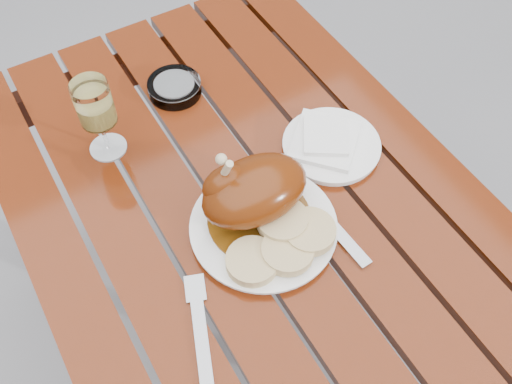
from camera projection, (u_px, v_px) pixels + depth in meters
ground at (255, 351)px, 1.66m from camera, size 60.00×60.00×0.00m
table at (255, 296)px, 1.35m from camera, size 0.80×1.20×0.75m
dinner_plate at (264, 227)px, 1.01m from camera, size 0.30×0.30×0.02m
roast_duck at (251, 191)px, 0.98m from camera, size 0.20×0.19×0.14m
bread_dumplings at (283, 241)px, 0.97m from camera, size 0.20×0.14×0.03m
wine_glass at (99, 119)px, 1.06m from camera, size 0.08×0.08×0.17m
side_plate at (331, 146)px, 1.12m from camera, size 0.25×0.25×0.02m
napkin at (325, 140)px, 1.11m from camera, size 0.18×0.18×0.01m
ashtray at (175, 87)px, 1.21m from camera, size 0.14×0.14×0.03m
fork at (201, 333)px, 0.91m from camera, size 0.08×0.17×0.01m
knife at (324, 217)px, 1.03m from camera, size 0.04×0.24×0.01m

